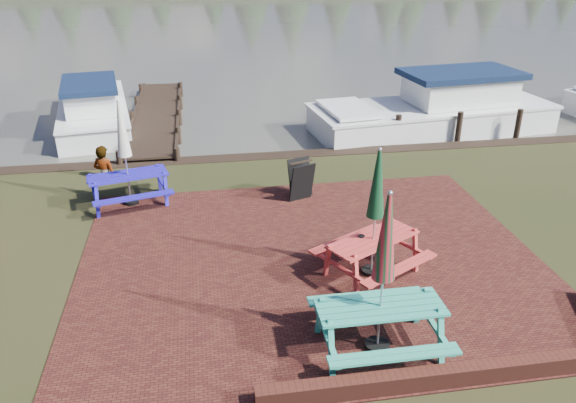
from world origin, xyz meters
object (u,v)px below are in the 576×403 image
(picnic_table_teal, at_px, (381,299))
(jetty, at_px, (156,116))
(picnic_table_red, at_px, (374,233))
(boat_jetty, at_px, (93,111))
(picnic_table_blue, at_px, (127,170))
(chalkboard, at_px, (301,180))
(boat_near, at_px, (437,113))
(person, at_px, (101,146))

(picnic_table_teal, height_order, jetty, picnic_table_teal)
(picnic_table_red, distance_m, jetty, 11.81)
(picnic_table_red, relative_size, boat_jetty, 0.37)
(picnic_table_blue, xyz_separation_m, chalkboard, (4.08, -0.36, -0.38))
(picnic_table_blue, bearing_deg, boat_near, 11.72)
(boat_jetty, height_order, boat_near, boat_near)
(chalkboard, bearing_deg, boat_jetty, 108.47)
(chalkboard, distance_m, boat_jetty, 9.54)
(jetty, relative_size, boat_jetty, 1.35)
(picnic_table_red, bearing_deg, picnic_table_blue, 112.04)
(picnic_table_red, xyz_separation_m, chalkboard, (-0.71, 3.54, -0.38))
(chalkboard, bearing_deg, jetty, 97.48)
(boat_jetty, bearing_deg, boat_near, -20.42)
(person, bearing_deg, jetty, -76.90)
(picnic_table_red, bearing_deg, chalkboard, 72.53)
(boat_jetty, bearing_deg, chalkboard, -60.19)
(picnic_table_blue, bearing_deg, picnic_table_red, -53.59)
(boat_near, relative_size, person, 4.86)
(picnic_table_teal, xyz_separation_m, jetty, (-4.00, 12.97, -0.82))
(picnic_table_red, xyz_separation_m, boat_jetty, (-6.65, 11.01, -0.52))
(picnic_table_blue, height_order, jetty, picnic_table_blue)
(picnic_table_red, relative_size, chalkboard, 2.59)
(picnic_table_blue, xyz_separation_m, boat_jetty, (-1.87, 7.10, -0.52))
(picnic_table_red, distance_m, boat_near, 9.91)
(boat_jetty, bearing_deg, person, -87.67)
(chalkboard, distance_m, boat_near, 7.54)
(picnic_table_teal, relative_size, picnic_table_red, 1.06)
(boat_jetty, relative_size, person, 3.88)
(chalkboard, bearing_deg, person, 136.06)
(picnic_table_red, height_order, person, picnic_table_red)
(picnic_table_teal, distance_m, boat_jetty, 14.47)
(jetty, xyz_separation_m, boat_near, (9.39, -2.25, 0.34))
(boat_near, height_order, person, boat_near)
(boat_near, bearing_deg, picnic_table_blue, 109.20)
(person, bearing_deg, boat_near, -139.53)
(person, bearing_deg, picnic_table_teal, 148.03)
(jetty, height_order, boat_near, boat_near)
(picnic_table_blue, distance_m, jetty, 7.02)
(chalkboard, bearing_deg, boat_near, 22.31)
(jetty, bearing_deg, picnic_table_teal, -72.86)
(person, bearing_deg, picnic_table_blue, 139.69)
(boat_jetty, height_order, person, person)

